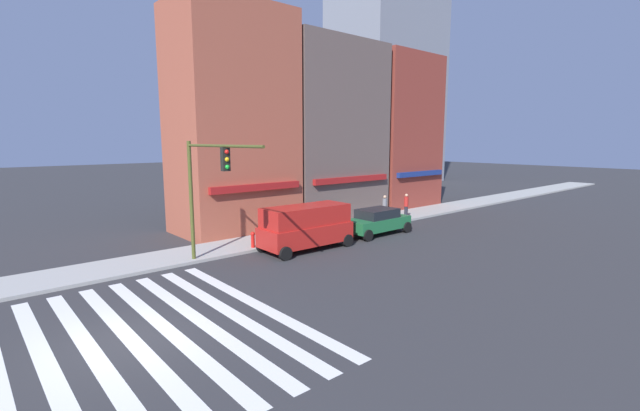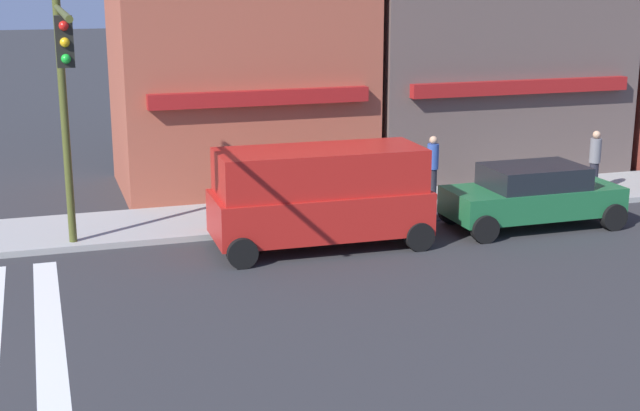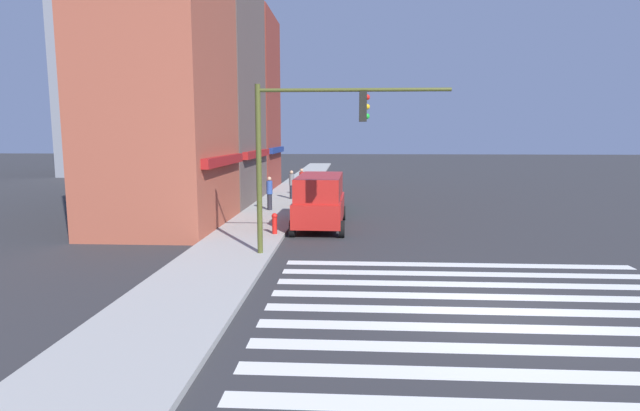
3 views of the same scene
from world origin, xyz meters
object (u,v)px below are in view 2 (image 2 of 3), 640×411
object	(u,v)px
pedestrian_blue_shirt	(433,166)
sedan_green	(533,195)
fire_hydrant	(212,211)
pedestrian_grey_coat	(595,160)
traffic_signal	(64,83)
van_red	(320,194)

from	to	relation	value
pedestrian_blue_shirt	sedan_green	bearing A→B (deg)	82.01
sedan_green	fire_hydrant	distance (m)	8.03
pedestrian_grey_coat	sedan_green	bearing A→B (deg)	-156.14
traffic_signal	van_red	bearing A→B (deg)	-1.01
van_red	sedan_green	size ratio (longest dim) A/B	1.14
van_red	pedestrian_blue_shirt	distance (m)	5.13
traffic_signal	sedan_green	world-z (taller)	traffic_signal
van_red	pedestrian_blue_shirt	world-z (taller)	van_red
van_red	fire_hydrant	size ratio (longest dim) A/B	5.98
traffic_signal	pedestrian_grey_coat	bearing A→B (deg)	8.60
pedestrian_blue_shirt	van_red	bearing A→B (deg)	1.00
pedestrian_blue_shirt	pedestrian_grey_coat	bearing A→B (deg)	138.71
van_red	fire_hydrant	bearing A→B (deg)	143.75
pedestrian_grey_coat	fire_hydrant	xyz separation A→B (m)	(-11.21, -0.59, -0.46)
traffic_signal	fire_hydrant	size ratio (longest dim) A/B	7.44
van_red	pedestrian_blue_shirt	bearing A→B (deg)	35.89
traffic_signal	van_red	world-z (taller)	traffic_signal
pedestrian_grey_coat	fire_hydrant	bearing A→B (deg)	172.63
van_red	sedan_green	distance (m)	5.64
van_red	pedestrian_grey_coat	distance (m)	9.28
pedestrian_blue_shirt	traffic_signal	bearing A→B (deg)	-17.57
traffic_signal	pedestrian_blue_shirt	xyz separation A→B (m)	(9.73, 2.83, -2.96)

